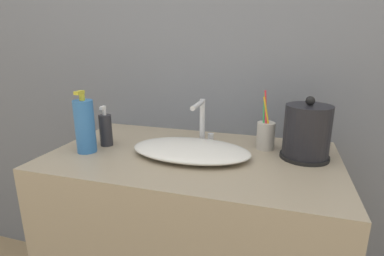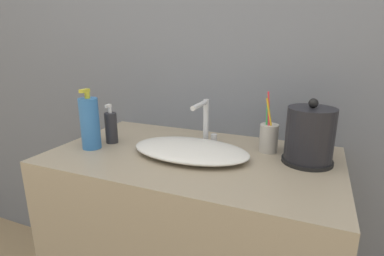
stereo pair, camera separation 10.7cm
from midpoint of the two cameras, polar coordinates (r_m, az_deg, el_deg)
wall_back at (r=1.33m, az=8.01°, el=17.98°), size 6.00×0.04×2.60m
vanity_counter at (r=1.32m, az=2.51°, el=-22.73°), size 1.03×0.59×0.86m
sink_basin at (r=1.08m, az=2.54°, el=-4.23°), size 0.43×0.25×0.04m
faucet at (r=1.18m, az=5.18°, el=1.58°), size 0.06×0.15×0.18m
electric_kettle at (r=1.09m, az=24.12°, el=-1.68°), size 0.17×0.17×0.22m
toothbrush_cup at (r=1.16m, az=16.99°, el=-1.71°), size 0.07×0.07×0.23m
lotion_bottle at (r=1.24m, az=-12.80°, el=0.10°), size 0.05×0.05×0.16m
shampoo_bottle at (r=1.18m, az=-16.47°, el=0.87°), size 0.07×0.07×0.23m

